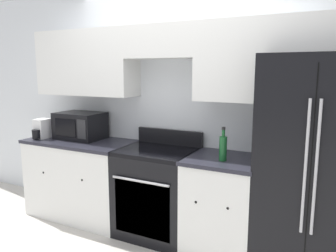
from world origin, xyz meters
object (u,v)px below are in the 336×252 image
microwave (80,126)px  oven_range (157,192)px  refrigerator (313,167)px  bottle (223,147)px

microwave → oven_range: bearing=-4.3°
refrigerator → bottle: (-0.72, -0.14, 0.11)m
oven_range → bottle: 0.91m
oven_range → bottle: bearing=-7.2°
microwave → bottle: (1.77, -0.17, -0.03)m
microwave → bottle: 1.78m
refrigerator → microwave: 2.50m
oven_range → microwave: size_ratio=1.98×
oven_range → refrigerator: refrigerator is taller
microwave → bottle: bearing=-5.5°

